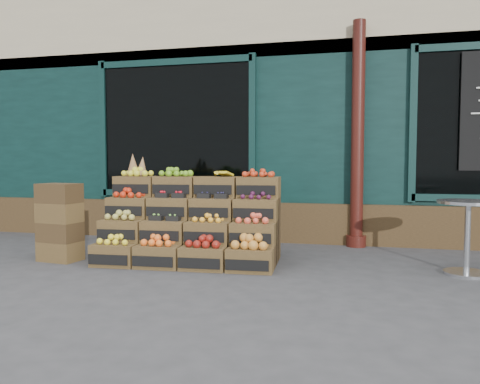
# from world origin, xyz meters

# --- Properties ---
(ground) EXTENTS (60.00, 60.00, 0.00)m
(ground) POSITION_xyz_m (0.00, 0.00, 0.00)
(ground) COLOR #3A3A3C
(ground) RESTS_ON ground
(shop_facade) EXTENTS (12.00, 6.24, 4.80)m
(shop_facade) POSITION_xyz_m (0.00, 5.11, 2.40)
(shop_facade) COLOR black
(shop_facade) RESTS_ON ground
(crate_display) EXTENTS (2.17, 1.14, 1.33)m
(crate_display) POSITION_xyz_m (-0.79, 0.59, 0.41)
(crate_display) COLOR brown
(crate_display) RESTS_ON ground
(spare_crates) EXTENTS (0.52, 0.39, 0.95)m
(spare_crates) POSITION_xyz_m (-2.36, 0.21, 0.48)
(spare_crates) COLOR brown
(spare_crates) RESTS_ON ground
(bistro_table) EXTENTS (0.64, 0.64, 0.80)m
(bistro_table) POSITION_xyz_m (2.34, 0.58, 0.50)
(bistro_table) COLOR silver
(bistro_table) RESTS_ON ground
(shopkeeper) EXTENTS (0.70, 0.50, 1.82)m
(shopkeeper) POSITION_xyz_m (-2.07, 2.77, 0.91)
(shopkeeper) COLOR #1D6622
(shopkeeper) RESTS_ON ground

